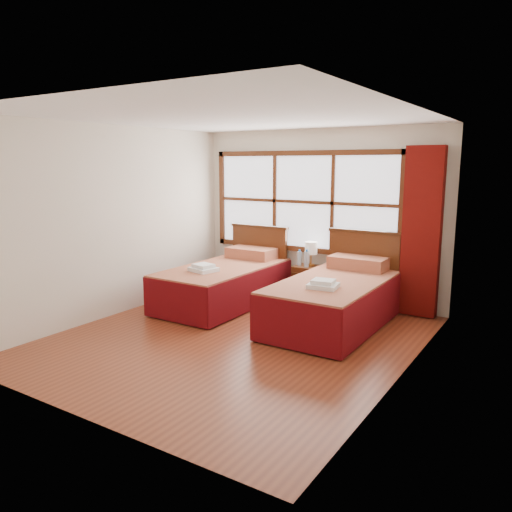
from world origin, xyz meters
The scene contains 15 objects.
floor centered at (0.00, 0.00, 0.00)m, with size 4.50×4.50×0.00m, color brown.
ceiling centered at (0.00, 0.00, 2.60)m, with size 4.50×4.50×0.00m, color white.
wall_back centered at (0.00, 2.25, 1.30)m, with size 4.00×4.00×0.00m, color silver.
wall_left centered at (-2.00, 0.00, 1.30)m, with size 4.50×4.50×0.00m, color silver.
wall_right centered at (2.00, 0.00, 1.30)m, with size 4.50×4.50×0.00m, color silver.
window centered at (-0.25, 2.21, 1.50)m, with size 3.16×0.06×1.56m.
curtain centered at (1.60, 2.11, 1.17)m, with size 0.50×0.16×2.30m, color #620D09.
bed_left centered at (-1.01, 1.20, 0.33)m, with size 1.12×2.17×1.09m.
bed_right centered at (0.79, 1.20, 0.35)m, with size 1.17×2.26×1.14m.
nightstand centered at (-0.03, 1.99, 0.27)m, with size 0.41×0.41×0.54m.
towels_left centered at (-1.04, 0.71, 0.63)m, with size 0.41×0.38×0.10m.
towels_right centered at (0.84, 0.65, 0.65)m, with size 0.38×0.35×0.10m.
lamp centered at (-0.02, 2.07, 0.80)m, with size 0.19×0.19×0.37m.
bottle_near centered at (-0.18, 1.99, 0.66)m, with size 0.06×0.06×0.24m.
bottle_far centered at (-0.03, 1.93, 0.67)m, with size 0.07×0.07×0.27m.
Camera 1 is at (3.29, -4.71, 2.09)m, focal length 35.00 mm.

